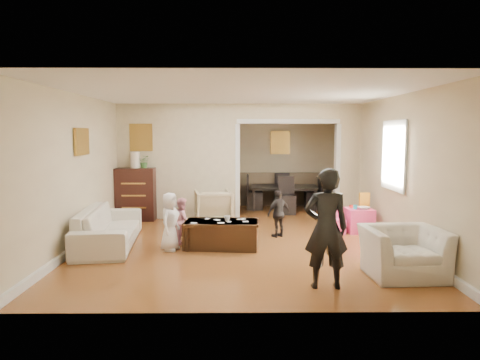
{
  "coord_description": "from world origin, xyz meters",
  "views": [
    {
      "loc": [
        -0.08,
        -7.98,
        1.93
      ],
      "look_at": [
        0.0,
        0.2,
        1.05
      ],
      "focal_mm": 32.15,
      "sensor_mm": 36.0,
      "label": 1
    }
  ],
  "objects_px": {
    "coffee_cup": "(227,219)",
    "child_toddler": "(279,213)",
    "table_lamp": "(135,160)",
    "child_kneel_b": "(182,221)",
    "play_table": "(359,220)",
    "cyan_cup": "(355,207)",
    "child_kneel_a": "(170,222)",
    "sofa": "(109,227)",
    "dresser": "(136,194)",
    "armchair_back": "(213,206)",
    "dining_table": "(284,198)",
    "armchair_front": "(403,252)",
    "adult_person": "(326,228)",
    "coffee_table": "(221,234)"
  },
  "relations": [
    {
      "from": "dining_table",
      "to": "child_kneel_a",
      "type": "relative_size",
      "value": 1.76
    },
    {
      "from": "play_table",
      "to": "sofa",
      "type": "bearing_deg",
      "value": -168.48
    },
    {
      "from": "child_kneel_a",
      "to": "cyan_cup",
      "type": "bearing_deg",
      "value": -54.43
    },
    {
      "from": "armchair_back",
      "to": "child_kneel_a",
      "type": "xyz_separation_m",
      "value": [
        -0.6,
        -2.24,
        0.13
      ]
    },
    {
      "from": "coffee_cup",
      "to": "child_kneel_b",
      "type": "xyz_separation_m",
      "value": [
        -0.8,
        0.35,
        -0.1
      ]
    },
    {
      "from": "coffee_cup",
      "to": "child_toddler",
      "type": "distance_m",
      "value": 1.24
    },
    {
      "from": "sofa",
      "to": "child_kneel_b",
      "type": "xyz_separation_m",
      "value": [
        1.26,
        0.12,
        0.08
      ]
    },
    {
      "from": "armchair_front",
      "to": "dining_table",
      "type": "bearing_deg",
      "value": 98.2
    },
    {
      "from": "coffee_cup",
      "to": "cyan_cup",
      "type": "bearing_deg",
      "value": 24.44
    },
    {
      "from": "child_kneel_b",
      "to": "play_table",
      "type": "bearing_deg",
      "value": -90.37
    },
    {
      "from": "coffee_cup",
      "to": "child_kneel_b",
      "type": "distance_m",
      "value": 0.88
    },
    {
      "from": "coffee_cup",
      "to": "dresser",
      "type": "bearing_deg",
      "value": 130.64
    },
    {
      "from": "dresser",
      "to": "cyan_cup",
      "type": "bearing_deg",
      "value": -15.96
    },
    {
      "from": "armchair_front",
      "to": "cyan_cup",
      "type": "height_order",
      "value": "armchair_front"
    },
    {
      "from": "child_kneel_b",
      "to": "child_toddler",
      "type": "distance_m",
      "value": 1.81
    },
    {
      "from": "table_lamp",
      "to": "child_toddler",
      "type": "bearing_deg",
      "value": -28.24
    },
    {
      "from": "dining_table",
      "to": "child_toddler",
      "type": "relative_size",
      "value": 1.9
    },
    {
      "from": "armchair_front",
      "to": "dining_table",
      "type": "xyz_separation_m",
      "value": [
        -1.04,
        5.22,
        -0.03
      ]
    },
    {
      "from": "play_table",
      "to": "cyan_cup",
      "type": "relative_size",
      "value": 6.11
    },
    {
      "from": "sofa",
      "to": "armchair_back",
      "type": "height_order",
      "value": "armchair_back"
    },
    {
      "from": "table_lamp",
      "to": "child_kneel_b",
      "type": "relative_size",
      "value": 0.44
    },
    {
      "from": "sofa",
      "to": "child_kneel_b",
      "type": "distance_m",
      "value": 1.27
    },
    {
      "from": "sofa",
      "to": "coffee_cup",
      "type": "relative_size",
      "value": 21.03
    },
    {
      "from": "coffee_cup",
      "to": "child_toddler",
      "type": "xyz_separation_m",
      "value": [
        0.95,
        0.8,
        -0.06
      ]
    },
    {
      "from": "dresser",
      "to": "coffee_cup",
      "type": "distance_m",
      "value": 3.2
    },
    {
      "from": "armchair_back",
      "to": "child_kneel_a",
      "type": "relative_size",
      "value": 0.81
    },
    {
      "from": "child_kneel_a",
      "to": "child_toddler",
      "type": "xyz_separation_m",
      "value": [
        1.9,
        0.9,
        -0.04
      ]
    },
    {
      "from": "armchair_back",
      "to": "sofa",
      "type": "bearing_deg",
      "value": 37.79
    },
    {
      "from": "armchair_front",
      "to": "dresser",
      "type": "bearing_deg",
      "value": 136.21
    },
    {
      "from": "sofa",
      "to": "play_table",
      "type": "height_order",
      "value": "sofa"
    },
    {
      "from": "coffee_table",
      "to": "dining_table",
      "type": "relative_size",
      "value": 0.72
    },
    {
      "from": "armchair_back",
      "to": "dining_table",
      "type": "xyz_separation_m",
      "value": [
        1.73,
        1.63,
        -0.06
      ]
    },
    {
      "from": "sofa",
      "to": "adult_person",
      "type": "distance_m",
      "value": 3.96
    },
    {
      "from": "sofa",
      "to": "armchair_front",
      "type": "height_order",
      "value": "armchair_front"
    },
    {
      "from": "adult_person",
      "to": "child_toddler",
      "type": "xyz_separation_m",
      "value": [
        -0.32,
        2.68,
        -0.31
      ]
    },
    {
      "from": "armchair_front",
      "to": "child_kneel_b",
      "type": "bearing_deg",
      "value": 147.78
    },
    {
      "from": "armchair_back",
      "to": "play_table",
      "type": "height_order",
      "value": "armchair_back"
    },
    {
      "from": "table_lamp",
      "to": "dining_table",
      "type": "height_order",
      "value": "table_lamp"
    },
    {
      "from": "dresser",
      "to": "coffee_table",
      "type": "height_order",
      "value": "dresser"
    },
    {
      "from": "play_table",
      "to": "child_kneel_a",
      "type": "height_order",
      "value": "child_kneel_a"
    },
    {
      "from": "play_table",
      "to": "dining_table",
      "type": "distance_m",
      "value": 2.86
    },
    {
      "from": "dresser",
      "to": "table_lamp",
      "type": "distance_m",
      "value": 0.77
    },
    {
      "from": "child_kneel_b",
      "to": "table_lamp",
      "type": "bearing_deg",
      "value": 17.62
    },
    {
      "from": "coffee_table",
      "to": "cyan_cup",
      "type": "height_order",
      "value": "cyan_cup"
    },
    {
      "from": "child_toddler",
      "to": "child_kneel_a",
      "type": "bearing_deg",
      "value": -8.76
    },
    {
      "from": "dining_table",
      "to": "armchair_front",
      "type": "bearing_deg",
      "value": -74.58
    },
    {
      "from": "dresser",
      "to": "dining_table",
      "type": "distance_m",
      "value": 3.73
    },
    {
      "from": "table_lamp",
      "to": "coffee_table",
      "type": "bearing_deg",
      "value": -50.16
    },
    {
      "from": "dining_table",
      "to": "child_kneel_a",
      "type": "height_order",
      "value": "child_kneel_a"
    },
    {
      "from": "sofa",
      "to": "dresser",
      "type": "height_order",
      "value": "dresser"
    }
  ]
}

